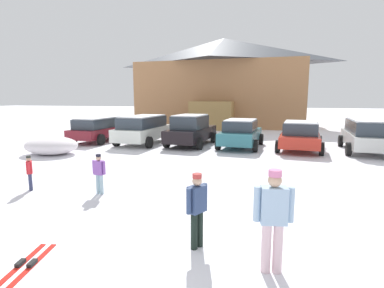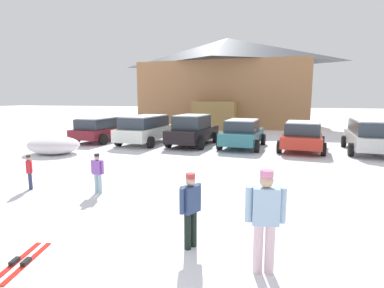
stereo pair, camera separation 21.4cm
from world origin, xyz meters
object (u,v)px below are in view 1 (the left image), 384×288
(ski_lodge, at_px, (223,81))
(parked_teal_hatchback, at_px, (241,133))
(parked_silver_wagon, at_px, (366,134))
(skier_child_in_red_jacket, at_px, (30,171))
(parked_maroon_van, at_px, (99,128))
(parked_red_sedan, at_px, (300,135))
(skier_teen_in_navy_coat, at_px, (197,206))
(skier_adult_in_blue_parka, at_px, (273,216))
(pair_of_skis, at_px, (28,263))
(parked_white_suv, at_px, (143,129))
(parked_black_sedan, at_px, (191,130))
(skier_child_in_purple_jacket, at_px, (99,172))
(plowed_snow_pile, at_px, (51,145))

(ski_lodge, bearing_deg, parked_teal_hatchback, -77.24)
(parked_silver_wagon, distance_m, skier_child_in_red_jacket, 15.01)
(parked_maroon_van, relative_size, parked_red_sedan, 1.01)
(skier_teen_in_navy_coat, bearing_deg, skier_child_in_red_jacket, 159.49)
(parked_maroon_van, xyz_separation_m, skier_adult_in_blue_parka, (10.47, -12.08, 0.11))
(ski_lodge, height_order, pair_of_skis, ski_lodge)
(parked_white_suv, height_order, parked_black_sedan, parked_black_sedan)
(skier_child_in_purple_jacket, bearing_deg, parked_silver_wagon, 44.91)
(parked_maroon_van, distance_m, parked_black_sedan, 5.99)
(parked_teal_hatchback, height_order, skier_child_in_purple_jacket, parked_teal_hatchback)
(parked_maroon_van, xyz_separation_m, skier_child_in_purple_jacket, (5.71, -9.30, -0.17))
(parked_black_sedan, height_order, skier_teen_in_navy_coat, parked_black_sedan)
(plowed_snow_pile, bearing_deg, skier_child_in_purple_jacket, -40.69)
(ski_lodge, relative_size, parked_silver_wagon, 3.46)
(skier_child_in_purple_jacket, bearing_deg, parked_maroon_van, 121.53)
(ski_lodge, height_order, plowed_snow_pile, ski_lodge)
(parked_teal_hatchback, bearing_deg, skier_teen_in_navy_coat, -88.47)
(parked_silver_wagon, distance_m, plowed_snow_pile, 15.63)
(parked_maroon_van, distance_m, pair_of_skis, 14.48)
(parked_maroon_van, relative_size, pair_of_skis, 3.32)
(parked_black_sedan, distance_m, parked_red_sedan, 5.94)
(parked_maroon_van, distance_m, parked_teal_hatchback, 8.83)
(ski_lodge, relative_size, parked_black_sedan, 3.64)
(parked_maroon_van, height_order, skier_child_in_red_jacket, parked_maroon_van)
(parked_white_suv, distance_m, skier_child_in_purple_jacket, 9.38)
(ski_lodge, bearing_deg, plowed_snow_pile, -106.52)
(pair_of_skis, bearing_deg, skier_child_in_purple_jacket, 103.26)
(skier_child_in_purple_jacket, bearing_deg, pair_of_skis, -76.74)
(parked_white_suv, height_order, parked_red_sedan, parked_white_suv)
(skier_adult_in_blue_parka, bearing_deg, parked_white_suv, 122.01)
(skier_child_in_red_jacket, bearing_deg, skier_teen_in_navy_coat, -20.51)
(parked_red_sedan, height_order, skier_child_in_red_jacket, parked_red_sedan)
(parked_white_suv, relative_size, parked_teal_hatchback, 1.04)
(ski_lodge, distance_m, skier_child_in_purple_jacket, 23.61)
(parked_teal_hatchback, bearing_deg, parked_red_sedan, -1.27)
(parked_white_suv, bearing_deg, skier_teen_in_navy_coat, -61.93)
(ski_lodge, bearing_deg, skier_child_in_red_jacket, -95.14)
(pair_of_skis, bearing_deg, skier_child_in_red_jacket, 131.97)
(skier_teen_in_navy_coat, relative_size, plowed_snow_pile, 0.54)
(parked_teal_hatchback, bearing_deg, plowed_snow_pile, -153.24)
(plowed_snow_pile, bearing_deg, skier_teen_in_navy_coat, -38.27)
(parked_teal_hatchback, xyz_separation_m, skier_teen_in_navy_coat, (0.31, -11.49, -0.00))
(skier_teen_in_navy_coat, relative_size, skier_child_in_red_jacket, 1.34)
(parked_maroon_van, relative_size, parked_silver_wagon, 0.95)
(parked_white_suv, xyz_separation_m, pair_of_skis, (3.45, -12.59, -0.88))
(parked_black_sedan, xyz_separation_m, parked_red_sedan, (5.94, -0.08, -0.10))
(parked_black_sedan, bearing_deg, parked_teal_hatchback, -0.20)
(ski_lodge, bearing_deg, skier_child_in_purple_jacket, -89.81)
(pair_of_skis, relative_size, plowed_snow_pile, 0.52)
(parked_red_sedan, bearing_deg, parked_teal_hatchback, 178.73)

